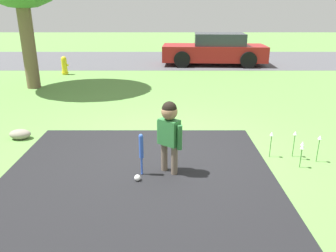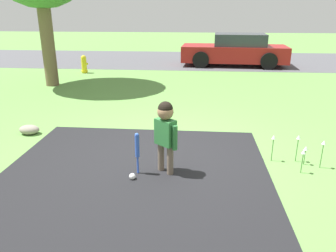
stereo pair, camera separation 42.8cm
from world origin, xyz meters
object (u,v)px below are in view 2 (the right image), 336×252
object	(u,v)px
child	(165,127)
sports_ball	(132,176)
baseball_bat	(137,148)
fire_hydrant	(84,64)
parked_car	(235,51)

from	to	relation	value
child	sports_ball	xyz separation A→B (m)	(-0.44, -0.26, -0.64)
baseball_bat	fire_hydrant	world-z (taller)	fire_hydrant
child	sports_ball	bearing A→B (deg)	-110.30
sports_ball	fire_hydrant	xyz separation A→B (m)	(-3.31, 7.83, 0.28)
baseball_bat	sports_ball	bearing A→B (deg)	-104.72
baseball_bat	sports_ball	size ratio (longest dim) A/B	6.97
baseball_bat	child	bearing A→B (deg)	11.02
child	fire_hydrant	bearing A→B (deg)	155.51
sports_ball	parked_car	xyz separation A→B (m)	(2.40, 10.06, 0.57)
sports_ball	parked_car	size ratio (longest dim) A/B	0.02
child	fire_hydrant	size ratio (longest dim) A/B	1.62
sports_ball	parked_car	bearing A→B (deg)	76.59
sports_ball	fire_hydrant	world-z (taller)	fire_hydrant
child	parked_car	distance (m)	9.99
child	baseball_bat	size ratio (longest dim) A/B	1.71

